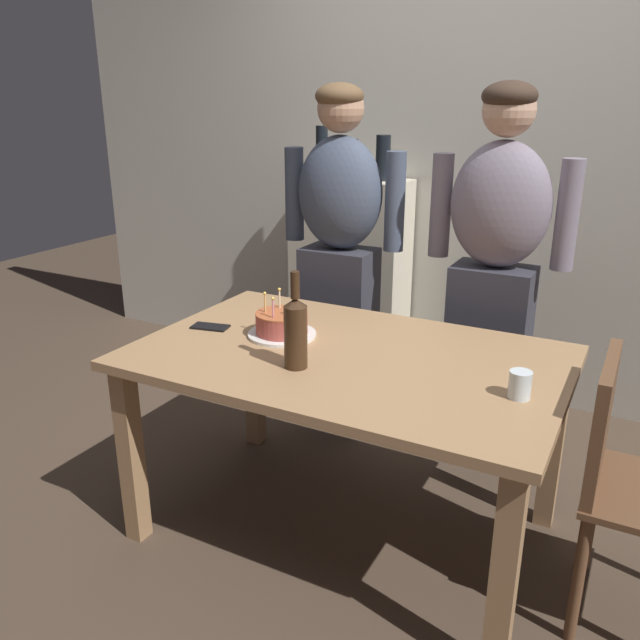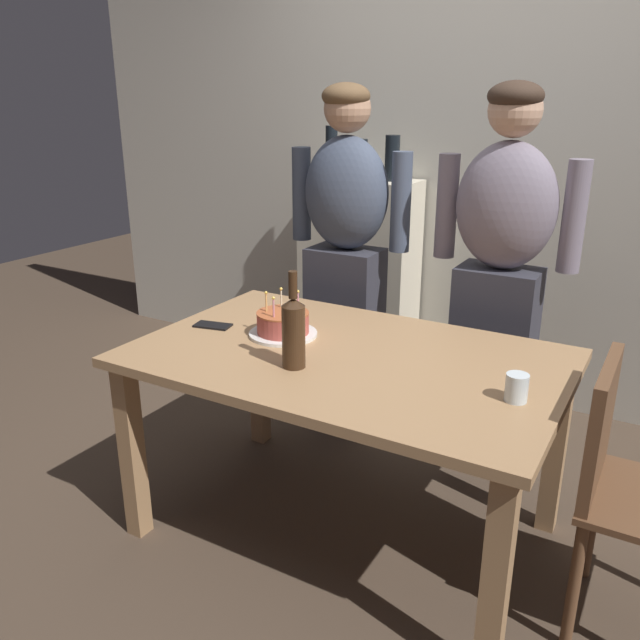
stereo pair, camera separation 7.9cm
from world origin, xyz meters
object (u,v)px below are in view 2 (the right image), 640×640
at_px(person_woman_cardigan, 499,279).
at_px(person_man_bearded, 345,258).
at_px(wine_bottle, 294,331).
at_px(cell_phone, 213,325).
at_px(water_glass_near, 517,388).
at_px(dining_chair, 629,480).
at_px(birthday_cake, 283,324).

bearing_deg(person_woman_cardigan, person_man_bearded, 0.00).
height_order(person_man_bearded, person_woman_cardigan, same).
relative_size(wine_bottle, cell_phone, 2.30).
relative_size(cell_phone, person_man_bearded, 0.09).
height_order(water_glass_near, cell_phone, water_glass_near).
bearing_deg(person_man_bearded, dining_chair, 151.17).
xyz_separation_m(birthday_cake, cell_phone, (-0.30, -0.06, -0.04)).
xyz_separation_m(water_glass_near, dining_chair, (0.33, 0.10, -0.27)).
xyz_separation_m(birthday_cake, wine_bottle, (0.20, -0.23, 0.09)).
relative_size(birthday_cake, wine_bottle, 0.78).
bearing_deg(dining_chair, cell_phone, 91.32).
distance_m(wine_bottle, person_man_bearded, 1.01).
distance_m(birthday_cake, wine_bottle, 0.32).
distance_m(birthday_cake, water_glass_near, 0.91).
bearing_deg(person_woman_cardigan, cell_phone, 40.62).
distance_m(cell_phone, person_woman_cardigan, 1.21).
distance_m(water_glass_near, person_woman_cardigan, 0.90).
xyz_separation_m(person_man_bearded, dining_chair, (1.36, -0.75, -0.36)).
bearing_deg(cell_phone, birthday_cake, -0.97).
xyz_separation_m(person_woman_cardigan, dining_chair, (0.62, -0.75, -0.36)).
xyz_separation_m(cell_phone, person_man_bearded, (0.18, 0.78, 0.13)).
xyz_separation_m(person_man_bearded, person_woman_cardigan, (0.73, 0.00, 0.00)).
relative_size(cell_phone, dining_chair, 0.17).
bearing_deg(cell_phone, wine_bottle, -31.62).
relative_size(water_glass_near, person_woman_cardigan, 0.05).
relative_size(birthday_cake, cell_phone, 1.81).
xyz_separation_m(cell_phone, dining_chair, (1.54, 0.04, -0.23)).
height_order(water_glass_near, person_woman_cardigan, person_woman_cardigan).
xyz_separation_m(water_glass_near, wine_bottle, (-0.71, -0.11, 0.09)).
bearing_deg(person_man_bearded, person_woman_cardigan, -180.00).
height_order(wine_bottle, dining_chair, wine_bottle).
bearing_deg(wine_bottle, person_woman_cardigan, 66.35).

